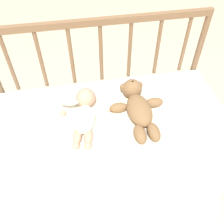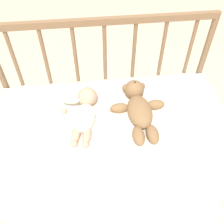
# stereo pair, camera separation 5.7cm
# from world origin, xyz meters

# --- Properties ---
(ground_plane) EXTENTS (12.00, 12.00, 0.00)m
(ground_plane) POSITION_xyz_m (0.00, 0.00, 0.00)
(ground_plane) COLOR #C6B293
(crib_mattress) EXTENTS (1.27, 0.65, 0.53)m
(crib_mattress) POSITION_xyz_m (0.00, 0.00, 0.27)
(crib_mattress) COLOR silver
(crib_mattress) RESTS_ON ground_plane
(crib_rail) EXTENTS (1.27, 0.04, 0.93)m
(crib_rail) POSITION_xyz_m (0.00, 0.35, 0.65)
(crib_rail) COLOR brown
(crib_rail) RESTS_ON ground_plane
(blanket) EXTENTS (0.78, 0.50, 0.01)m
(blanket) POSITION_xyz_m (0.01, 0.00, 0.53)
(blanket) COLOR silver
(blanket) RESTS_ON crib_mattress
(teddy_bear) EXTENTS (0.31, 0.42, 0.12)m
(teddy_bear) POSITION_xyz_m (0.15, 0.03, 0.58)
(teddy_bear) COLOR olive
(teddy_bear) RESTS_ON crib_mattress
(baby) EXTENTS (0.28, 0.37, 0.11)m
(baby) POSITION_xyz_m (-0.14, 0.04, 0.57)
(baby) COLOR #EAEACC
(baby) RESTS_ON crib_mattress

